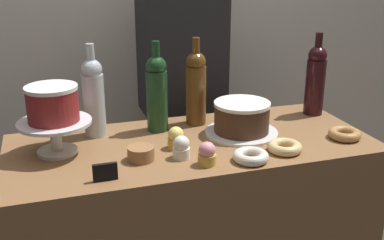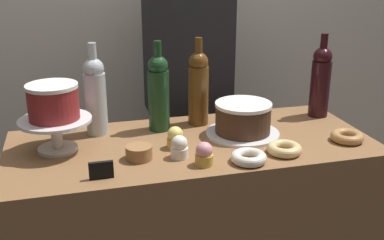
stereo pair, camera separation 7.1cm
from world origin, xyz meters
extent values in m
cube|color=silver|center=(0.00, 0.84, 1.30)|extent=(6.00, 0.05, 2.60)
cylinder|color=silver|center=(-0.44, 0.04, 0.92)|extent=(0.13, 0.13, 0.01)
cylinder|color=silver|center=(-0.44, 0.04, 0.97)|extent=(0.04, 0.04, 0.09)
cylinder|color=silver|center=(-0.44, 0.04, 1.01)|extent=(0.23, 0.23, 0.01)
cylinder|color=maroon|center=(-0.44, 0.04, 1.07)|extent=(0.16, 0.16, 0.10)
cylinder|color=white|center=(-0.44, 0.04, 1.13)|extent=(0.16, 0.16, 0.01)
cylinder|color=white|center=(0.19, 0.02, 0.91)|extent=(0.26, 0.26, 0.01)
cylinder|color=#3D2619|center=(0.19, 0.02, 0.97)|extent=(0.19, 0.19, 0.10)
cylinder|color=white|center=(0.19, 0.02, 1.02)|extent=(0.20, 0.20, 0.01)
cylinder|color=black|center=(0.55, 0.14, 1.02)|extent=(0.08, 0.08, 0.22)
sphere|color=black|center=(0.55, 0.14, 1.15)|extent=(0.07, 0.07, 0.07)
cylinder|color=black|center=(0.55, 0.14, 1.20)|extent=(0.03, 0.03, 0.08)
cylinder|color=#193D1E|center=(-0.08, 0.15, 1.02)|extent=(0.08, 0.08, 0.22)
sphere|color=#193D1E|center=(-0.08, 0.15, 1.15)|extent=(0.07, 0.07, 0.07)
cylinder|color=#193D1E|center=(-0.08, 0.15, 1.20)|extent=(0.03, 0.03, 0.08)
cylinder|color=#5B3814|center=(0.07, 0.17, 1.02)|extent=(0.08, 0.08, 0.22)
sphere|color=#5B3814|center=(0.07, 0.17, 1.15)|extent=(0.07, 0.07, 0.07)
cylinder|color=#5B3814|center=(0.07, 0.17, 1.20)|extent=(0.03, 0.03, 0.08)
cylinder|color=#B2BCC1|center=(-0.30, 0.17, 1.02)|extent=(0.08, 0.08, 0.22)
sphere|color=#B2BCC1|center=(-0.30, 0.17, 1.15)|extent=(0.07, 0.07, 0.07)
cylinder|color=#B2BCC1|center=(-0.30, 0.17, 1.20)|extent=(0.03, 0.03, 0.08)
cylinder|color=white|center=(-0.07, -0.11, 0.93)|extent=(0.06, 0.06, 0.03)
sphere|color=white|center=(-0.07, -0.11, 0.96)|extent=(0.05, 0.05, 0.05)
cylinder|color=gold|center=(-0.07, -0.03, 0.93)|extent=(0.06, 0.06, 0.03)
sphere|color=#EFDB6B|center=(-0.07, -0.03, 0.96)|extent=(0.05, 0.05, 0.05)
cylinder|color=gold|center=(-0.01, -0.19, 0.93)|extent=(0.06, 0.06, 0.03)
sphere|color=pink|center=(-0.01, -0.19, 0.96)|extent=(0.05, 0.05, 0.05)
torus|color=#B27F47|center=(0.52, -0.13, 0.93)|extent=(0.11, 0.11, 0.03)
torus|color=#E0C17F|center=(0.26, -0.17, 0.93)|extent=(0.11, 0.11, 0.03)
torus|color=silver|center=(0.13, -0.20, 0.93)|extent=(0.11, 0.11, 0.03)
cylinder|color=olive|center=(-0.20, -0.09, 0.91)|extent=(0.08, 0.08, 0.01)
cylinder|color=olive|center=(-0.20, -0.09, 0.93)|extent=(0.08, 0.08, 0.01)
cylinder|color=olive|center=(-0.20, -0.09, 0.94)|extent=(0.08, 0.08, 0.01)
cylinder|color=olive|center=(-0.20, -0.09, 0.95)|extent=(0.08, 0.08, 0.01)
cube|color=black|center=(-0.32, -0.20, 0.94)|extent=(0.07, 0.01, 0.05)
cube|color=black|center=(0.12, 0.52, 0.42)|extent=(0.28, 0.18, 0.85)
cube|color=#232328|center=(0.12, 0.52, 1.12)|extent=(0.36, 0.22, 0.55)
camera|label=1|loc=(-0.45, -1.42, 1.52)|focal=44.01mm
camera|label=2|loc=(-0.38, -1.44, 1.52)|focal=44.01mm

